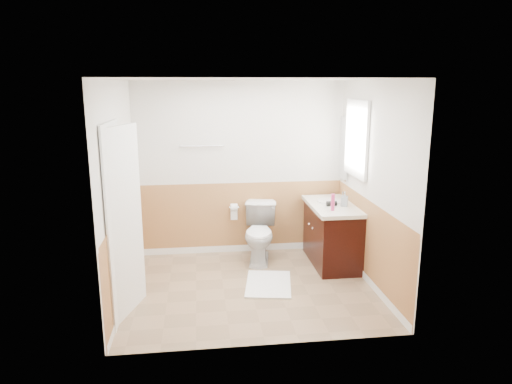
{
  "coord_description": "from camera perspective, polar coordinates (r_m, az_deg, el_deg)",
  "views": [
    {
      "loc": [
        -0.59,
        -5.25,
        2.45
      ],
      "look_at": [
        0.1,
        0.25,
        1.15
      ],
      "focal_mm": 32.42,
      "sensor_mm": 36.0,
      "label": 1
    }
  ],
  "objects": [
    {
      "name": "window_frame",
      "position": [
        6.23,
        12.29,
        6.45
      ],
      "size": [
        0.04,
        0.8,
        1.0
      ],
      "primitive_type": "cube",
      "color": "white",
      "rests_on": "wall_right"
    },
    {
      "name": "tp_roll",
      "position": [
        6.73,
        -2.73,
        -1.9
      ],
      "size": [
        0.1,
        0.11,
        0.11
      ],
      "primitive_type": "cylinder",
      "rotation": [
        0.0,
        1.57,
        0.0
      ],
      "color": "white",
      "rests_on": "tp_holder_bar"
    },
    {
      "name": "door_frame",
      "position": [
        5.08,
        -16.93,
        -3.61
      ],
      "size": [
        0.02,
        0.92,
        2.1
      ],
      "primitive_type": "cube",
      "color": "white",
      "rests_on": "wall_left"
    },
    {
      "name": "door",
      "position": [
        5.07,
        -16.07,
        -3.7
      ],
      "size": [
        0.29,
        0.78,
        2.04
      ],
      "primitive_type": "cube",
      "rotation": [
        0.0,
        0.0,
        -0.31
      ],
      "color": "white",
      "rests_on": "wall_left"
    },
    {
      "name": "sink_basin",
      "position": [
        6.52,
        9.13,
        -1.09
      ],
      "size": [
        0.36,
        0.36,
        0.02
      ],
      "primitive_type": "cylinder",
      "color": "silver",
      "rests_on": "countertop"
    },
    {
      "name": "bath_mat",
      "position": [
        5.89,
        1.55,
        -11.28
      ],
      "size": [
        0.68,
        0.88,
        0.02
      ],
      "primitive_type": "cube",
      "rotation": [
        0.0,
        0.0,
        -0.17
      ],
      "color": "white",
      "rests_on": "floor"
    },
    {
      "name": "vanity_cabinet",
      "position": [
        6.51,
        9.35,
        -5.34
      ],
      "size": [
        0.55,
        1.1,
        0.8
      ],
      "primitive_type": "cube",
      "color": "black",
      "rests_on": "floor"
    },
    {
      "name": "wainscot_right",
      "position": [
        5.97,
        13.73,
        -6.25
      ],
      "size": [
        0.0,
        2.6,
        2.6
      ],
      "primitive_type": "plane",
      "rotation": [
        1.57,
        0.0,
        -1.57
      ],
      "color": "#A97043",
      "rests_on": "floor"
    },
    {
      "name": "soap_dispenser",
      "position": [
        6.29,
        10.87,
        -0.85
      ],
      "size": [
        0.12,
        0.12,
        0.2
      ],
      "primitive_type": "imported",
      "rotation": [
        0.0,
        0.0,
        -0.41
      ],
      "color": "gray",
      "rests_on": "countertop"
    },
    {
      "name": "wall_right",
      "position": [
        5.77,
        14.24,
        0.8
      ],
      "size": [
        0.0,
        3.0,
        3.0
      ],
      "primitive_type": "plane",
      "rotation": [
        1.57,
        0.0,
        -1.57
      ],
      "color": "silver",
      "rests_on": "floor"
    },
    {
      "name": "wainscot_back",
      "position": [
        6.84,
        -1.92,
        -3.36
      ],
      "size": [
        3.0,
        0.0,
        3.0
      ],
      "primitive_type": "plane",
      "rotation": [
        1.57,
        0.0,
        0.0
      ],
      "color": "#A97043",
      "rests_on": "floor"
    },
    {
      "name": "wall_front",
      "position": [
        4.17,
        1.3,
        -3.52
      ],
      "size": [
        3.0,
        0.0,
        3.0
      ],
      "primitive_type": "plane",
      "rotation": [
        -1.57,
        0.0,
        0.0
      ],
      "color": "silver",
      "rests_on": "floor"
    },
    {
      "name": "vanity_knob_right",
      "position": [
        6.48,
        6.6,
        -3.94
      ],
      "size": [
        0.03,
        0.03,
        0.03
      ],
      "primitive_type": "sphere",
      "color": "white",
      "rests_on": "vanity_cabinet"
    },
    {
      "name": "ceiling",
      "position": [
        5.28,
        -0.76,
        13.75
      ],
      "size": [
        3.0,
        3.0,
        0.0
      ],
      "primitive_type": "plane",
      "rotation": [
        3.14,
        0.0,
        0.0
      ],
      "color": "white",
      "rests_on": "floor"
    },
    {
      "name": "mirror_panel",
      "position": [
        6.74,
        10.82,
        5.29
      ],
      "size": [
        0.02,
        0.35,
        0.9
      ],
      "primitive_type": "cube",
      "color": "silver",
      "rests_on": "wall_right"
    },
    {
      "name": "wall_left",
      "position": [
        5.46,
        -16.57,
        -0.05
      ],
      "size": [
        0.0,
        3.0,
        3.0
      ],
      "primitive_type": "plane",
      "rotation": [
        1.57,
        0.0,
        1.57
      ],
      "color": "silver",
      "rests_on": "floor"
    },
    {
      "name": "window_glass",
      "position": [
        6.23,
        12.43,
        6.45
      ],
      "size": [
        0.01,
        0.7,
        0.9
      ],
      "primitive_type": "cube",
      "color": "white",
      "rests_on": "wall_right"
    },
    {
      "name": "tp_holder_bar",
      "position": [
        6.73,
        -2.73,
        -1.9
      ],
      "size": [
        0.14,
        0.02,
        0.02
      ],
      "primitive_type": "cylinder",
      "rotation": [
        0.0,
        1.57,
        0.0
      ],
      "color": "silver",
      "rests_on": "wall_back"
    },
    {
      "name": "vanity_knob_left",
      "position": [
        6.29,
        7.03,
        -4.47
      ],
      "size": [
        0.03,
        0.03,
        0.03
      ],
      "primitive_type": "sphere",
      "color": "silver",
      "rests_on": "vanity_cabinet"
    },
    {
      "name": "floor",
      "position": [
        5.82,
        -0.68,
        -11.69
      ],
      "size": [
        3.0,
        3.0,
        0.0
      ],
      "primitive_type": "plane",
      "color": "#8C7051",
      "rests_on": "ground"
    },
    {
      "name": "tp_sheet",
      "position": [
        6.75,
        -2.72,
        -2.8
      ],
      "size": [
        0.1,
        0.01,
        0.16
      ],
      "primitive_type": "cube",
      "color": "white",
      "rests_on": "tp_roll"
    },
    {
      "name": "towel_bar",
      "position": [
        6.55,
        -6.78,
        5.65
      ],
      "size": [
        0.62,
        0.02,
        0.02
      ],
      "primitive_type": "cylinder",
      "rotation": [
        0.0,
        1.57,
        0.0
      ],
      "color": "silver",
      "rests_on": "wall_back"
    },
    {
      "name": "faucet",
      "position": [
        6.56,
        10.66,
        -0.53
      ],
      "size": [
        0.02,
        0.02,
        0.14
      ],
      "primitive_type": "cylinder",
      "color": "#BABCC1",
      "rests_on": "countertop"
    },
    {
      "name": "hair_dryer_body",
      "position": [
        6.28,
        9.3,
        -1.41
      ],
      "size": [
        0.14,
        0.07,
        0.07
      ],
      "primitive_type": "cylinder",
      "rotation": [
        0.0,
        1.57,
        0.0
      ],
      "color": "black",
      "rests_on": "countertop"
    },
    {
      "name": "wall_back",
      "position": [
        6.68,
        -1.98,
        2.85
      ],
      "size": [
        3.0,
        0.0,
        3.0
      ],
      "primitive_type": "plane",
      "rotation": [
        1.57,
        0.0,
        0.0
      ],
      "color": "silver",
      "rests_on": "floor"
    },
    {
      "name": "wainscot_front",
      "position": [
        4.45,
        1.23,
        -12.76
      ],
      "size": [
        3.0,
        0.0,
        3.0
      ],
      "primitive_type": "plane",
      "rotation": [
        -1.57,
        0.0,
        0.0
      ],
      "color": "#A97043",
      "rests_on": "floor"
    },
    {
      "name": "lotion_bottle",
      "position": [
        6.04,
        9.46,
        -1.26
      ],
      "size": [
        0.05,
        0.05,
        0.22
      ],
      "primitive_type": "cylinder",
      "color": "#C0316A",
      "rests_on": "countertop"
    },
    {
      "name": "toilet",
      "position": [
        6.51,
        0.47,
        -5.13
      ],
      "size": [
        0.58,
        0.85,
        0.8
      ],
      "primitive_type": "imported",
      "rotation": [
        0.0,
        0.0,
        -0.17
      ],
      "color": "white",
      "rests_on": "floor"
    },
    {
      "name": "hair_dryer_handle",
      "position": [
        6.28,
        9.02,
        -1.68
      ],
      "size": [
        0.03,
        0.03,
        0.07
      ],
      "primitive_type": "cylinder",
      "color": "black",
      "rests_on": "countertop"
    },
    {
      "name": "wainscot_left",
      "position": [
        5.67,
        -15.95,
        -7.45
      ],
      "size": [
        0.0,
        2.6,
        2.6
      ],
      "primitive_type": "plane",
      "rotation": [
        1.57,
        0.0,
        1.57
      ],
      "color": "#A97043",
      "rests_on": "floor"
    },
    {
      "name": "door_knob",
      "position": [
        5.39,
        -14.88,
        -3.39
      ],
      "size": [
        0.06,
        0.06,
        0.06
      ],
      "primitive_type": "sphere",
      "color": "silver",
      "rests_on": "door"
    },
    {
      "name": "countertop",
      "position": [
        6.39,
        9.4,
        -1.72
      ],
      "size": [
        0.6,
        1.15,
        0.05
      ],
      "primitive_type": "cube",
      "color": "silver",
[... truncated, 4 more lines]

